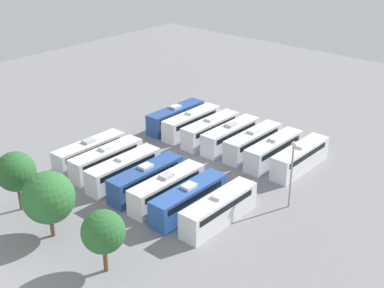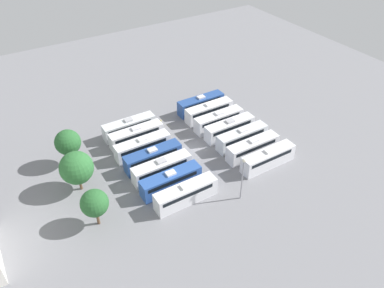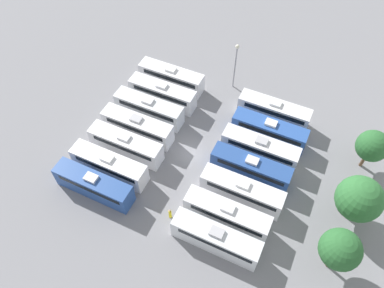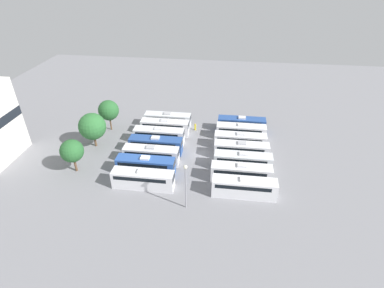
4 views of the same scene
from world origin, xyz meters
name	(u,v)px [view 2 (image 2 of 4)]	position (x,y,z in m)	size (l,w,h in m)	color
ground_plane	(193,149)	(0.00, 0.00, 0.00)	(128.78, 128.78, 0.00)	gray
bus_0	(268,158)	(-11.04, -8.70, 1.76)	(2.54, 10.56, 3.55)	white
bus_1	(253,148)	(-7.27, -8.28, 1.76)	(2.54, 10.56, 3.55)	silver
bus_2	(242,137)	(-3.64, -8.62, 1.76)	(2.54, 10.56, 3.55)	silver
bus_3	(229,128)	(0.08, -8.40, 1.76)	(2.54, 10.56, 3.55)	white
bus_4	(218,120)	(3.57, -8.20, 1.76)	(2.54, 10.56, 3.55)	white
bus_5	(209,111)	(7.43, -8.40, 1.76)	(2.54, 10.56, 3.55)	white
bus_6	(201,104)	(10.80, -8.54, 1.76)	(2.54, 10.56, 3.55)	#284C93
bus_7	(186,193)	(-11.04, 8.26, 1.76)	(2.54, 10.56, 3.55)	silver
bus_8	(171,181)	(-7.18, 8.81, 1.76)	(2.54, 10.56, 3.55)	#2D56A8
bus_9	(162,168)	(-3.66, 8.66, 1.76)	(2.54, 10.56, 3.55)	silver
bus_10	(153,157)	(-0.15, 8.58, 1.76)	(2.54, 10.56, 3.55)	#284C93
bus_11	(143,146)	(3.62, 8.78, 1.76)	(2.54, 10.56, 3.55)	white
bus_12	(136,135)	(7.41, 8.29, 1.76)	(2.54, 10.56, 3.55)	silver
bus_13	(129,127)	(10.77, 8.30, 1.76)	(2.54, 10.56, 3.55)	silver
worker_person	(161,123)	(9.88, 1.81, 0.81)	(0.36, 0.36, 1.74)	gold
light_pole	(243,172)	(-15.03, 0.33, 5.53)	(0.60, 0.60, 8.21)	gray
tree_0	(95,203)	(-8.13, 21.81, 4.36)	(4.17, 4.17, 6.47)	brown
tree_1	(77,168)	(0.55, 21.64, 4.61)	(5.48, 5.48, 7.36)	brown
tree_2	(68,142)	(7.67, 20.87, 4.85)	(4.52, 4.52, 7.12)	brown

